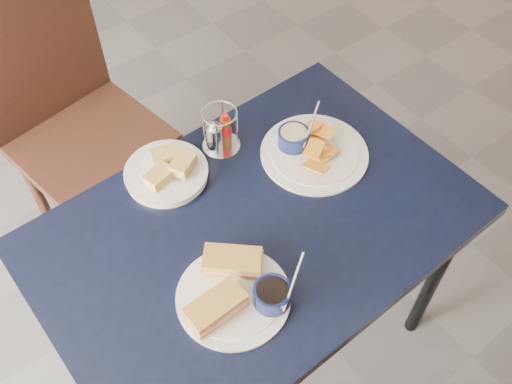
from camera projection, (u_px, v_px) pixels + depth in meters
ground at (282, 290)px, 2.20m from camera, size 6.00×6.00×0.00m
dining_table at (256, 239)px, 1.54m from camera, size 1.15×0.78×0.75m
chair_far at (71, 109)px, 1.99m from camera, size 0.55×0.53×1.01m
sandwich_plate at (237, 290)px, 1.34m from camera, size 0.30×0.28×0.12m
plantain_plate at (308, 148)px, 1.62m from camera, size 0.31×0.31×0.12m
bread_basket at (167, 171)px, 1.57m from camera, size 0.23×0.23×0.07m
condiment_caddy at (219, 133)px, 1.61m from camera, size 0.11×0.11×0.14m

